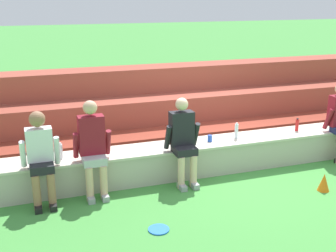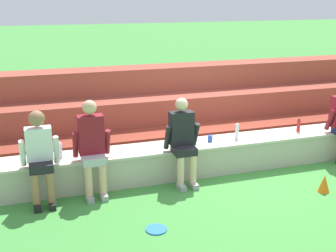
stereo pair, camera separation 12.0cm
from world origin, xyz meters
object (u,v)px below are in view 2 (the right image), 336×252
water_bottle_mid_left (60,151)px  plastic_cup_right_end (210,139)px  frisbee (156,229)px  water_bottle_near_left (299,126)px  person_left_of_center (92,145)px  water_bottle_near_right (237,131)px  person_center (183,139)px  sports_cone (324,184)px  person_far_left (40,154)px

water_bottle_mid_left → plastic_cup_right_end: bearing=-0.0°
frisbee → water_bottle_mid_left: bearing=122.7°
water_bottle_near_left → water_bottle_mid_left: water_bottle_mid_left is taller
water_bottle_mid_left → person_left_of_center: bearing=-32.2°
water_bottle_near_left → water_bottle_near_right: size_ratio=0.85×
water_bottle_mid_left → plastic_cup_right_end: (2.47, -0.00, -0.06)m
person_center → plastic_cup_right_end: bearing=28.2°
plastic_cup_right_end → person_center: bearing=-151.8°
water_bottle_near_left → sports_cone: size_ratio=0.86×
frisbee → water_bottle_near_right: bearing=39.8°
water_bottle_near_left → plastic_cup_right_end: water_bottle_near_left is taller
water_bottle_mid_left → frisbee: size_ratio=0.93×
water_bottle_near_right → plastic_cup_right_end: 0.51m
person_center → plastic_cup_right_end: size_ratio=12.48×
person_far_left → water_bottle_near_left: 4.54m
person_far_left → sports_cone: person_far_left is taller
person_far_left → water_bottle_near_left: size_ratio=5.73×
person_center → water_bottle_near_left: 2.39m
person_far_left → water_bottle_mid_left: 0.45m
person_far_left → person_center: bearing=0.0°
water_bottle_near_right → plastic_cup_right_end: size_ratio=2.50×
plastic_cup_right_end → sports_cone: (1.33, -1.33, -0.44)m
water_bottle_mid_left → frisbee: bearing=-57.3°
water_bottle_mid_left → water_bottle_near_right: 2.97m
plastic_cup_right_end → frisbee: plastic_cup_right_end is taller
water_bottle_mid_left → person_center: bearing=-10.0°
person_center → water_bottle_mid_left: bearing=170.0°
water_bottle_near_right → water_bottle_near_left: bearing=1.2°
person_left_of_center → frisbee: 1.64m
frisbee → water_bottle_near_left: bearing=27.2°
person_far_left → water_bottle_near_right: (3.27, 0.33, -0.08)m
person_far_left → water_bottle_mid_left: bearing=47.9°
water_bottle_mid_left → sports_cone: bearing=-19.2°
water_bottle_mid_left → sports_cone: (3.81, -1.33, -0.51)m
plastic_cup_right_end → sports_cone: 1.93m
person_far_left → water_bottle_near_right: bearing=5.8°
person_far_left → frisbee: bearing=-43.9°
sports_cone → water_bottle_near_left: bearing=73.0°
water_bottle_mid_left → plastic_cup_right_end: water_bottle_mid_left is taller
water_bottle_near_left → water_bottle_mid_left: (-4.22, -0.03, 0.01)m
water_bottle_mid_left → water_bottle_near_right: (2.97, 0.00, 0.01)m
person_left_of_center → plastic_cup_right_end: person_left_of_center is taller
water_bottle_mid_left → sports_cone: size_ratio=0.92×
frisbee → person_far_left: bearing=136.1°
water_bottle_near_left → frisbee: bearing=-152.8°
person_left_of_center → water_bottle_near_left: 3.79m
person_far_left → water_bottle_mid_left: person_far_left is taller
water_bottle_mid_left → water_bottle_near_right: bearing=0.0°
water_bottle_near_left → frisbee: 3.64m
water_bottle_mid_left → sports_cone: 4.06m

